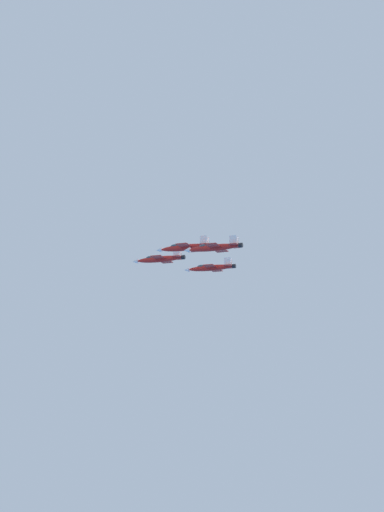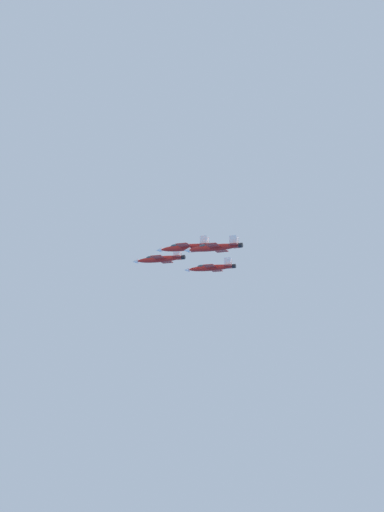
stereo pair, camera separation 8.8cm
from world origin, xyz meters
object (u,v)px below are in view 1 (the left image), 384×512
Objects in this scene: jet_lead at (160,259)px; jet_right_wingman at (211,268)px; jet_left_outer at (214,247)px; jet_left_wingman at (185,247)px.

jet_lead is 16.83m from jet_right_wingman.
jet_right_wingman is at bearing -68.20° from jet_left_outer.
jet_left_outer is at bearing 139.26° from jet_left_wingman.
jet_left_outer is (15.61, 6.11, -3.71)m from jet_left_wingman.
jet_lead is 1.03× the size of jet_left_outer.
jet_left_wingman is at bearing -39.98° from jet_left_outer.
jet_right_wingman is 35.05m from jet_left_outer.
jet_left_wingman is 1.05× the size of jet_left_outer.
jet_lead is at bearing -40.75° from jet_left_wingman.
jet_right_wingman is 1.01× the size of jet_left_outer.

